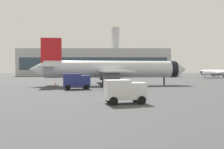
# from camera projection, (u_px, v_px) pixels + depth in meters

# --- Properties ---
(airplane_at_gate) EXTENTS (35.75, 32.35, 10.50)m
(airplane_at_gate) POSITION_uv_depth(u_px,v_px,m) (111.00, 69.00, 51.74)
(airplane_at_gate) COLOR silver
(airplane_at_gate) RESTS_ON ground
(airplane_taxiing) EXTENTS (18.52, 20.15, 6.25)m
(airplane_taxiing) POSITION_uv_depth(u_px,v_px,m) (218.00, 73.00, 96.28)
(airplane_taxiing) COLOR white
(airplane_taxiing) RESTS_ON ground
(service_truck) EXTENTS (5.22, 3.61, 2.90)m
(service_truck) POSITION_uv_depth(u_px,v_px,m) (75.00, 81.00, 42.71)
(service_truck) COLOR navy
(service_truck) RESTS_ON ground
(cargo_van) EXTENTS (4.75, 3.20, 2.60)m
(cargo_van) POSITION_uv_depth(u_px,v_px,m) (124.00, 90.00, 25.04)
(cargo_van) COLOR white
(cargo_van) RESTS_ON ground
(safety_cone_near) EXTENTS (0.44, 0.44, 0.68)m
(safety_cone_near) POSITION_uv_depth(u_px,v_px,m) (55.00, 83.00, 55.74)
(safety_cone_near) COLOR #F2590C
(safety_cone_near) RESTS_ON ground
(safety_cone_mid) EXTENTS (0.44, 0.44, 0.70)m
(safety_cone_mid) POSITION_uv_depth(u_px,v_px,m) (114.00, 82.00, 58.90)
(safety_cone_mid) COLOR #F2590C
(safety_cone_mid) RESTS_ON ground
(terminal_building) EXTENTS (79.58, 18.20, 26.32)m
(terminal_building) POSITION_uv_depth(u_px,v_px,m) (94.00, 62.00, 126.60)
(terminal_building) COLOR #B2B2B7
(terminal_building) RESTS_ON ground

